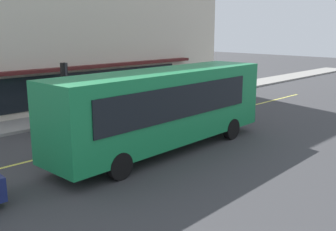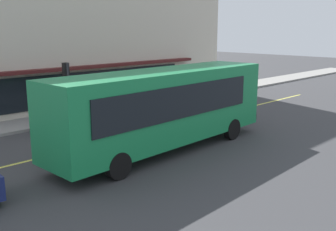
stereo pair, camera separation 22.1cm
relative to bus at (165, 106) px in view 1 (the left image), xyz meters
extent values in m
plane|color=#38383A|center=(-0.06, 2.85, -1.99)|extent=(120.00, 120.00, 0.00)
cube|color=gray|center=(-0.06, 8.56, -1.91)|extent=(80.00, 2.68, 0.15)
cube|color=#D8D14C|center=(-0.06, 2.85, -1.98)|extent=(36.00, 0.16, 0.01)
cube|color=beige|center=(2.63, 15.85, 4.47)|extent=(26.72, 11.90, 12.91)
cube|color=#4C1919|center=(2.63, 9.64, 0.81)|extent=(18.71, 0.70, 0.20)
cube|color=black|center=(2.63, 9.86, -0.49)|extent=(16.03, 0.08, 2.00)
cube|color=#197F47|center=(-0.04, 0.00, 0.01)|extent=(11.09, 2.91, 3.00)
cube|color=black|center=(5.41, 0.20, 0.37)|extent=(0.20, 2.10, 1.80)
cube|color=black|center=(-0.38, 1.26, 0.37)|extent=(8.80, 0.39, 1.32)
cube|color=black|center=(-0.29, -1.28, 0.37)|extent=(8.80, 0.39, 1.32)
cube|color=#0CF259|center=(5.48, 0.21, 1.26)|extent=(0.15, 1.90, 0.36)
cube|color=#2D2D33|center=(5.51, 0.21, -1.24)|extent=(0.25, 2.40, 0.40)
cylinder|color=black|center=(3.44, 1.26, -1.49)|extent=(1.01, 0.34, 1.00)
cylinder|color=black|center=(3.52, -1.00, -1.49)|extent=(1.01, 0.34, 1.00)
cylinder|color=black|center=(-3.60, 1.00, -1.49)|extent=(1.01, 0.34, 1.00)
cylinder|color=black|center=(-3.51, -1.26, -1.49)|extent=(1.01, 0.34, 1.00)
cylinder|color=#2D2D33|center=(-0.15, 7.58, -0.24)|extent=(0.12, 0.12, 3.20)
cube|color=black|center=(-0.15, 7.78, 0.91)|extent=(0.30, 0.30, 0.90)
sphere|color=red|center=(-0.15, 7.95, 1.18)|extent=(0.18, 0.18, 0.18)
sphere|color=orange|center=(-0.15, 7.95, 0.91)|extent=(0.18, 0.18, 0.18)
sphere|color=green|center=(-0.15, 7.95, 0.64)|extent=(0.18, 0.18, 0.18)
cube|color=#B7BABF|center=(-0.30, 5.82, -1.39)|extent=(4.34, 1.91, 0.75)
cube|color=black|center=(-0.45, 5.83, -0.74)|extent=(2.45, 1.57, 0.55)
cylinder|color=black|center=(1.13, 6.61, -1.67)|extent=(0.65, 0.24, 0.64)
cylinder|color=black|center=(1.09, 4.97, -1.67)|extent=(0.65, 0.24, 0.64)
cylinder|color=black|center=(-1.70, 6.68, -1.67)|extent=(0.65, 0.24, 0.64)
cylinder|color=black|center=(-1.74, 5.04, -1.67)|extent=(0.65, 0.24, 0.64)
cube|color=yellow|center=(4.78, 5.98, -1.39)|extent=(4.30, 1.80, 0.75)
cube|color=black|center=(4.63, 5.98, -0.74)|extent=(2.41, 1.51, 0.55)
cylinder|color=black|center=(6.20, 6.80, -1.67)|extent=(0.64, 0.22, 0.64)
cylinder|color=black|center=(6.20, 5.16, -1.67)|extent=(0.64, 0.22, 0.64)
cylinder|color=black|center=(3.36, 6.80, -1.67)|extent=(0.64, 0.22, 0.64)
cylinder|color=black|center=(3.36, 5.16, -1.67)|extent=(0.64, 0.22, 0.64)
cylinder|color=black|center=(7.85, 8.27, -1.41)|extent=(0.18, 0.18, 0.85)
cylinder|color=#B28C33|center=(7.85, 8.27, -0.65)|extent=(0.34, 0.34, 0.67)
sphere|color=tan|center=(7.85, 8.27, -0.20)|extent=(0.24, 0.24, 0.24)
camera|label=1|loc=(-11.61, -11.62, 3.25)|focal=41.95mm
camera|label=2|loc=(-11.46, -11.78, 3.25)|focal=41.95mm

